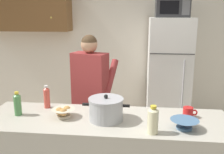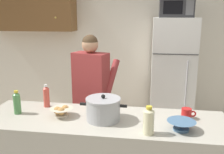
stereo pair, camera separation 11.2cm
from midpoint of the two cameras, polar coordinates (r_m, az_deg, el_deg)
The scene contains 11 objects.
back_wall_unit at distance 4.41m, azimuth 0.66°, elevation 8.45°, with size 6.00×0.48×2.60m.
refrigerator at distance 4.07m, azimuth 14.14°, elevation 0.21°, with size 0.64×0.68×1.78m.
microwave at distance 3.94m, azimuth 15.10°, elevation 14.87°, with size 0.48×0.37×0.28m.
person_near_pot at distance 3.00m, azimuth -3.62°, elevation -2.12°, with size 0.58×0.53×1.61m.
cooking_pot at distance 2.25m, azimuth -0.54°, elevation -7.23°, with size 0.42×0.31×0.24m.
coffee_mug at distance 2.40m, azimuth 17.81°, elevation -7.86°, with size 0.13×0.09×0.10m.
bread_bowl at distance 2.36m, azimuth -9.99°, elevation -7.62°, with size 0.21×0.21×0.10m.
empty_bowl at distance 2.16m, azimuth 16.82°, elevation -10.30°, with size 0.23×0.23×0.08m.
bottle_near_edge at distance 2.52m, azimuth -19.48°, elevation -5.46°, with size 0.07×0.07×0.23m.
bottle_mid_counter at distance 2.62m, azimuth -13.40°, elevation -4.21°, with size 0.06×0.06×0.23m.
bottle_far_corner at distance 2.02m, azimuth 9.86°, elevation -9.68°, with size 0.09×0.09×0.23m.
Camera 2 is at (0.40, -2.08, 1.84)m, focal length 40.54 mm.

